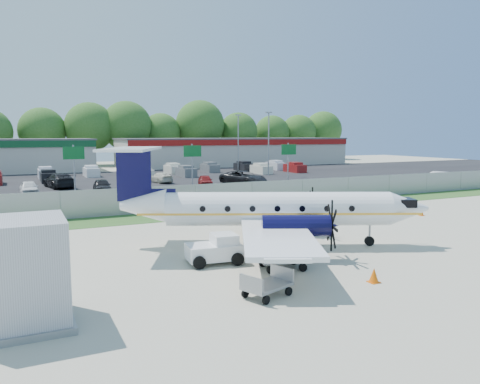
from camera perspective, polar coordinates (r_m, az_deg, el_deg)
name	(u,v)px	position (r m, az deg, el deg)	size (l,w,h in m)	color
ground	(290,248)	(24.69, 6.12, -6.85)	(170.00, 170.00, 0.00)	#BAB49D
grass_verge	(205,213)	(35.22, -4.26, -2.63)	(170.00, 4.00, 0.02)	#2D561E
access_road	(176,202)	(41.74, -7.80, -1.16)	(170.00, 8.00, 0.02)	black
parking_lot	(125,181)	(61.92, -13.84, 1.36)	(170.00, 32.00, 0.02)	black
perimeter_fence	(196,197)	(36.92, -5.42, -0.63)	(120.00, 0.06, 1.99)	gray
building_east	(235,152)	(91.01, -0.62, 4.96)	(44.40, 12.40, 5.24)	beige
sign_left	(74,161)	(43.54, -19.59, 3.60)	(1.80, 0.26, 5.00)	gray
sign_mid	(192,158)	(46.05, -5.83, 4.14)	(1.80, 0.26, 5.00)	gray
sign_right	(288,156)	(50.87, 5.93, 4.40)	(1.80, 0.26, 5.00)	gray
light_pole_ne	(269,139)	(66.87, 3.51, 6.43)	(0.90, 0.35, 9.09)	gray
light_pole_se	(238,139)	(75.75, -0.22, 6.51)	(0.90, 0.35, 9.09)	gray
tree_line	(87,165)	(95.35, -18.12, 3.12)	(112.00, 6.00, 14.00)	#2A591A
aircraft	(271,209)	(24.67, 3.85, -2.05)	(16.73, 16.22, 5.22)	white
pushback_tug	(216,249)	(21.76, -2.91, -6.98)	(2.62, 2.02, 1.33)	white
baggage_cart_near	(267,285)	(17.42, 3.32, -11.23)	(2.08, 1.65, 0.95)	gray
baggage_cart_far	(283,258)	(20.82, 5.22, -8.02)	(2.28, 1.63, 1.09)	gray
service_container	(19,277)	(16.08, -25.38, -9.31)	(3.04, 3.04, 3.35)	#AFB0B6
cone_nose	(422,212)	(36.72, 21.26, -2.34)	(0.35, 0.35, 0.49)	#E65D07
cone_port_wing	(374,276)	(19.76, 16.01, -9.76)	(0.42, 0.42, 0.60)	#E65D07
cone_starboard_wing	(202,216)	(32.66, -4.64, -2.91)	(0.42, 0.42, 0.60)	#E65D07
road_car_mid	(184,199)	(43.13, -6.90, -0.89)	(1.54, 3.83, 1.30)	silver
road_car_east	(442,186)	(59.31, 23.39, 0.73)	(1.74, 5.00, 1.65)	silver
parked_car_a	(29,195)	(50.41, -24.28, -0.33)	(1.65, 4.09, 1.39)	silver
parked_car_b	(102,193)	(49.70, -16.44, -0.09)	(1.67, 4.14, 1.41)	black
parked_car_c	(141,190)	(51.42, -12.01, 0.28)	(1.49, 4.28, 1.41)	navy
parked_car_d	(205,186)	(53.83, -4.25, 0.71)	(1.52, 3.79, 1.29)	maroon
parked_car_e	(243,185)	(55.15, 0.41, 0.88)	(2.78, 6.02, 1.67)	black
parked_car_f	(60,188)	(55.76, -21.13, 0.47)	(2.35, 5.78, 1.68)	black
parked_car_g	(161,183)	(58.45, -9.62, 1.13)	(1.79, 4.40, 1.28)	beige
far_parking_rows	(117,178)	(66.80, -14.74, 1.72)	(56.00, 10.00, 1.60)	gray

